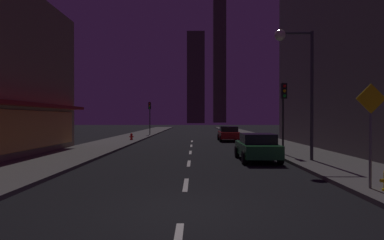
{
  "coord_description": "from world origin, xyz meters",
  "views": [
    {
      "loc": [
        0.32,
        -7.88,
        2.26
      ],
      "look_at": [
        0.0,
        24.33,
        2.08
      ],
      "focal_mm": 30.66,
      "sensor_mm": 36.0,
      "label": 1
    }
  ],
  "objects_px": {
    "car_parked_near": "(257,147)",
    "car_parked_far": "(228,134)",
    "pedestrian_crossing_sign": "(371,126)",
    "street_lamp_right": "(296,63)",
    "fire_hydrant_far_left": "(131,137)",
    "traffic_light_near_right": "(284,102)",
    "traffic_light_far_left": "(150,111)"
  },
  "relations": [
    {
      "from": "car_parked_near",
      "to": "car_parked_far",
      "type": "xyz_separation_m",
      "value": [
        0.0,
        14.93,
        0.0
      ]
    },
    {
      "from": "car_parked_near",
      "to": "car_parked_far",
      "type": "bearing_deg",
      "value": 90.0
    },
    {
      "from": "car_parked_near",
      "to": "pedestrian_crossing_sign",
      "type": "distance_m",
      "value": 7.82
    },
    {
      "from": "car_parked_far",
      "to": "street_lamp_right",
      "type": "distance_m",
      "value": 16.4
    },
    {
      "from": "car_parked_far",
      "to": "pedestrian_crossing_sign",
      "type": "height_order",
      "value": "pedestrian_crossing_sign"
    },
    {
      "from": "fire_hydrant_far_left",
      "to": "traffic_light_near_right",
      "type": "bearing_deg",
      "value": -47.83
    },
    {
      "from": "traffic_light_near_right",
      "to": "pedestrian_crossing_sign",
      "type": "height_order",
      "value": "traffic_light_near_right"
    },
    {
      "from": "car_parked_near",
      "to": "traffic_light_near_right",
      "type": "distance_m",
      "value": 3.62
    },
    {
      "from": "car_parked_far",
      "to": "traffic_light_near_right",
      "type": "xyz_separation_m",
      "value": [
        1.9,
        -13.06,
        2.45
      ]
    },
    {
      "from": "car_parked_near",
      "to": "traffic_light_near_right",
      "type": "bearing_deg",
      "value": 44.55
    },
    {
      "from": "pedestrian_crossing_sign",
      "to": "car_parked_near",
      "type": "bearing_deg",
      "value": 105.02
    },
    {
      "from": "car_parked_near",
      "to": "traffic_light_near_right",
      "type": "xyz_separation_m",
      "value": [
        1.9,
        1.87,
        2.45
      ]
    },
    {
      "from": "fire_hydrant_far_left",
      "to": "traffic_light_far_left",
      "type": "height_order",
      "value": "traffic_light_far_left"
    },
    {
      "from": "traffic_light_near_right",
      "to": "traffic_light_far_left",
      "type": "relative_size",
      "value": 1.0
    },
    {
      "from": "car_parked_near",
      "to": "street_lamp_right",
      "type": "height_order",
      "value": "street_lamp_right"
    },
    {
      "from": "traffic_light_near_right",
      "to": "pedestrian_crossing_sign",
      "type": "relative_size",
      "value": 1.33
    },
    {
      "from": "car_parked_far",
      "to": "traffic_light_far_left",
      "type": "distance_m",
      "value": 13.35
    },
    {
      "from": "car_parked_far",
      "to": "traffic_light_far_left",
      "type": "bearing_deg",
      "value": 133.9
    },
    {
      "from": "car_parked_near",
      "to": "traffic_light_far_left",
      "type": "distance_m",
      "value": 26.14
    },
    {
      "from": "car_parked_near",
      "to": "car_parked_far",
      "type": "distance_m",
      "value": 14.93
    },
    {
      "from": "car_parked_far",
      "to": "traffic_light_far_left",
      "type": "relative_size",
      "value": 1.01
    },
    {
      "from": "fire_hydrant_far_left",
      "to": "street_lamp_right",
      "type": "relative_size",
      "value": 0.1
    },
    {
      "from": "traffic_light_near_right",
      "to": "car_parked_far",
      "type": "bearing_deg",
      "value": 98.28
    },
    {
      "from": "car_parked_far",
      "to": "street_lamp_right",
      "type": "bearing_deg",
      "value": -83.54
    },
    {
      "from": "car_parked_near",
      "to": "car_parked_far",
      "type": "height_order",
      "value": "same"
    },
    {
      "from": "car_parked_far",
      "to": "traffic_light_far_left",
      "type": "xyz_separation_m",
      "value": [
        -9.1,
        9.46,
        2.45
      ]
    },
    {
      "from": "fire_hydrant_far_left",
      "to": "traffic_light_near_right",
      "type": "xyz_separation_m",
      "value": [
        11.4,
        -12.59,
        2.74
      ]
    },
    {
      "from": "car_parked_far",
      "to": "traffic_light_near_right",
      "type": "relative_size",
      "value": 1.01
    },
    {
      "from": "car_parked_near",
      "to": "fire_hydrant_far_left",
      "type": "distance_m",
      "value": 17.3
    },
    {
      "from": "fire_hydrant_far_left",
      "to": "pedestrian_crossing_sign",
      "type": "distance_m",
      "value": 24.79
    },
    {
      "from": "car_parked_far",
      "to": "pedestrian_crossing_sign",
      "type": "bearing_deg",
      "value": -84.89
    },
    {
      "from": "fire_hydrant_far_left",
      "to": "pedestrian_crossing_sign",
      "type": "xyz_separation_m",
      "value": [
        11.5,
        -21.91,
        1.56
      ]
    }
  ]
}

